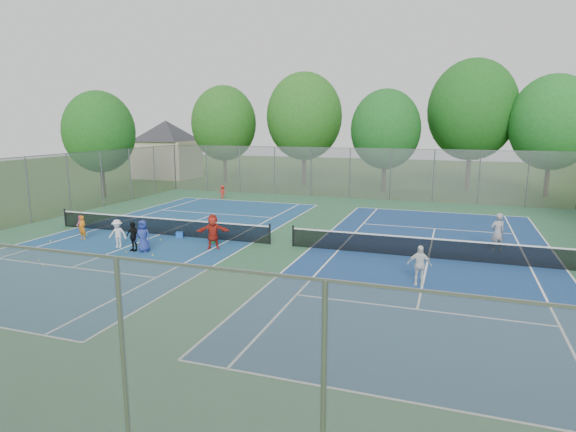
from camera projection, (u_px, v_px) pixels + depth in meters
The scene contains 36 objects.
ground at pixel (281, 245), 23.75m from camera, with size 120.00×120.00×0.00m, color #2E5219.
court_pad at pixel (281, 245), 23.75m from camera, with size 32.00×32.00×0.01m, color #2B5B3A.
court_left at pixel (160, 235), 26.00m from camera, with size 10.97×23.77×0.01m, color navy.
court_right at pixel (428, 258), 21.50m from camera, with size 10.97×23.77×0.01m, color navy.
net_left at pixel (159, 227), 25.92m from camera, with size 12.87×0.10×0.91m, color black.
net_right at pixel (429, 248), 21.41m from camera, with size 12.87×0.10×0.91m, color black.
fence_north at pixel (350, 173), 38.21m from camera, with size 32.00×0.10×4.00m, color gray.
fence_west at pixel (28, 191), 28.52m from camera, with size 32.00×0.10×4.00m, color gray.
house at pixel (166, 139), 52.28m from camera, with size 11.03×11.03×7.30m.
tree_nw at pixel (224, 123), 47.54m from camera, with size 6.40×6.40×9.58m.
tree_nl at pixel (304, 116), 45.76m from camera, with size 7.20×7.20×10.69m.
tree_nc at pixel (386, 129), 41.55m from camera, with size 6.00×6.00×8.85m.
tree_nr at pixel (472, 110), 41.77m from camera, with size 7.60×7.60×11.42m.
tree_ne at pixel (553, 123), 38.19m from camera, with size 6.60×6.60×9.77m.
tree_side_w at pixel (99, 132), 38.14m from camera, with size 5.60×5.60×8.47m.
ball_crate at pixel (180, 235), 25.29m from camera, with size 0.36×0.36×0.30m, color blue.
ball_hopper at pixel (212, 238), 24.16m from camera, with size 0.26×0.26×0.51m, color green.
student_a at pixel (82, 228), 24.82m from camera, with size 0.46×0.30×1.25m, color orange.
student_b at pixel (81, 225), 26.17m from camera, with size 0.49×0.38×1.01m, color pink.
student_c at pixel (118, 234), 23.22m from camera, with size 0.89×0.51×1.38m, color silver.
student_d at pixel (133, 237), 22.59m from camera, with size 0.82×0.34×1.41m, color black.
student_e at pixel (143, 236), 22.41m from camera, with size 0.74×0.48×1.52m, color navy.
student_f at pixel (213, 232), 22.97m from camera, with size 1.57×0.50×1.69m, color #B22519.
child_far_baseline at pixel (223, 192), 38.33m from camera, with size 0.68×0.39×1.06m, color red.
instructor at pixel (497, 232), 22.46m from camera, with size 0.67×0.44×1.84m, color gray.
teen_court_b at pixel (419, 265), 17.86m from camera, with size 0.89×0.37×1.52m, color white.
tennis_ball_0 at pixel (42, 266), 20.30m from camera, with size 0.07×0.07×0.07m, color #EBF438.
tennis_ball_1 at pixel (50, 241), 24.40m from camera, with size 0.07×0.07×0.07m, color #C4DC33.
tennis_ball_2 at pixel (150, 260), 21.06m from camera, with size 0.07×0.07×0.07m, color yellow.
tennis_ball_3 at pixel (126, 253), 22.30m from camera, with size 0.07×0.07×0.07m, color #BCD130.
tennis_ball_4 at pixel (17, 253), 22.17m from camera, with size 0.07×0.07×0.07m, color #B5DB33.
tennis_ball_5 at pixel (87, 235), 25.76m from camera, with size 0.07×0.07×0.07m, color #ABCF30.
tennis_ball_6 at pixel (39, 261), 21.00m from camera, with size 0.07×0.07×0.07m, color #D0E335.
tennis_ball_7 at pixel (153, 255), 21.83m from camera, with size 0.07×0.07×0.07m, color #E4EF37.
tennis_ball_8 at pixel (160, 240), 24.65m from camera, with size 0.07×0.07×0.07m, color #D2DE33.
tennis_ball_9 at pixel (29, 262), 20.81m from camera, with size 0.07×0.07×0.07m, color #ADCC2F.
Camera 1 is at (7.86, -21.66, 5.96)m, focal length 30.00 mm.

